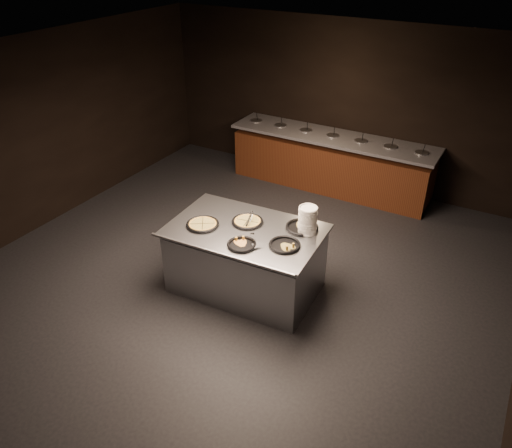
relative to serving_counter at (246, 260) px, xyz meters
The scene contains 11 objects.
room 1.06m from the serving_counter, 128.27° to the right, with size 7.02×8.02×2.92m.
salad_bar 3.32m from the serving_counter, 93.39° to the left, with size 3.70×0.83×1.18m.
serving_counter is the anchor object (origin of this frame).
plate_stack 1.01m from the serving_counter, 23.24° to the left, with size 0.23×0.23×0.35m, color white.
pan_veggie_whole 0.74m from the serving_counter, 158.61° to the right, with size 0.42×0.42×0.04m.
pan_cheese_whole 0.52m from the serving_counter, 110.68° to the left, with size 0.40×0.40×0.04m.
pan_cheese_slices_a 0.87m from the serving_counter, 30.60° to the left, with size 0.41×0.41×0.04m.
pan_cheese_slices_b 0.63m from the serving_counter, 65.76° to the right, with size 0.35×0.35×0.04m.
pan_veggie_slices 0.79m from the serving_counter, ahead, with size 0.38×0.38×0.04m.
server_left 0.57m from the serving_counter, 95.29° to the left, with size 0.12×0.32×0.16m.
server_right 0.64m from the serving_counter, 41.68° to the right, with size 0.25×0.24×0.15m.
Camera 1 is at (2.96, -4.31, 4.20)m, focal length 35.00 mm.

